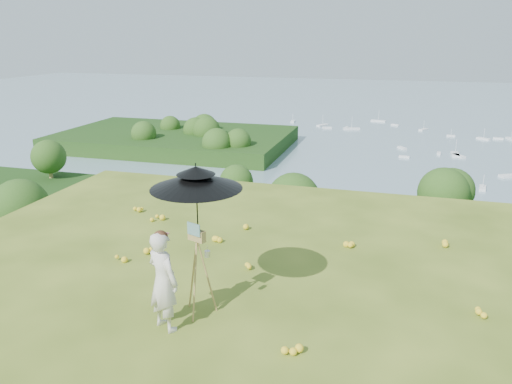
% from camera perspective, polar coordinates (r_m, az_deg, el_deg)
% --- Properties ---
extents(ground, '(14.00, 14.00, 0.00)m').
position_cam_1_polar(ground, '(7.91, -0.28, -13.96)').
color(ground, '#4A621C').
rests_on(ground, ground).
extents(shoreline_tier, '(170.00, 28.00, 8.00)m').
position_cam_1_polar(shoreline_tier, '(90.84, 13.37, -9.25)').
color(shoreline_tier, gray).
rests_on(shoreline_tier, bay_water).
extents(bay_water, '(700.00, 700.00, 0.00)m').
position_cam_1_polar(bay_water, '(249.41, 15.60, 8.05)').
color(bay_water, '#7293A3').
rests_on(bay_water, ground).
extents(peninsula, '(90.00, 60.00, 12.00)m').
position_cam_1_polar(peninsula, '(181.89, -9.30, 6.76)').
color(peninsula, '#11350E').
rests_on(peninsula, bay_water).
extents(slope_trees, '(110.00, 50.00, 6.00)m').
position_cam_1_polar(slope_trees, '(45.71, 12.31, -7.68)').
color(slope_trees, '#254D17').
rests_on(slope_trees, forest_slope).
extents(harbor_town, '(110.00, 22.00, 5.00)m').
position_cam_1_polar(harbor_town, '(88.16, 13.66, -5.46)').
color(harbor_town, silver).
rests_on(harbor_town, shoreline_tier).
extents(moored_boats, '(140.00, 140.00, 0.70)m').
position_cam_1_polar(moored_boats, '(172.29, 10.92, 4.50)').
color(moored_boats, white).
rests_on(moored_boats, bay_water).
extents(wildflowers, '(10.00, 10.50, 0.12)m').
position_cam_1_polar(wildflowers, '(8.09, 0.23, -12.71)').
color(wildflowers, yellow).
rests_on(wildflowers, ground).
extents(painter, '(0.66, 0.57, 1.52)m').
position_cam_1_polar(painter, '(7.38, -10.57, -9.97)').
color(painter, beige).
rests_on(painter, ground).
extents(field_easel, '(0.74, 0.74, 1.51)m').
position_cam_1_polar(field_easel, '(7.67, -6.64, -8.71)').
color(field_easel, '#A88946').
rests_on(field_easel, ground).
extents(sun_umbrella, '(1.73, 1.73, 1.16)m').
position_cam_1_polar(sun_umbrella, '(7.29, -6.77, -1.09)').
color(sun_umbrella, black).
rests_on(sun_umbrella, field_easel).
extents(painter_cap, '(0.26, 0.29, 0.10)m').
position_cam_1_polar(painter_cap, '(7.08, -10.89, -4.78)').
color(painter_cap, '#E27C82').
rests_on(painter_cap, painter).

